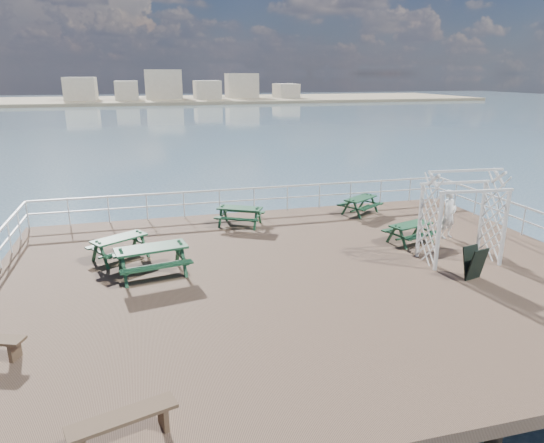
{
  "coord_description": "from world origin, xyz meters",
  "views": [
    {
      "loc": [
        -4.32,
        -12.63,
        5.68
      ],
      "look_at": [
        -0.52,
        1.86,
        1.1
      ],
      "focal_mm": 32.0,
      "sensor_mm": 36.0,
      "label": 1
    }
  ],
  "objects_px": {
    "picnic_table_c": "(360,202)",
    "person": "(449,214)",
    "flat_bench_far": "(123,422)",
    "picnic_table_e": "(411,229)",
    "picnic_table_d": "(152,255)",
    "picnic_table_a": "(120,243)",
    "picnic_table_b": "(240,212)",
    "trellis_arbor": "(462,221)"
  },
  "relations": [
    {
      "from": "picnic_table_c",
      "to": "person",
      "type": "distance_m",
      "value": 4.11
    },
    {
      "from": "person",
      "to": "flat_bench_far",
      "type": "bearing_deg",
      "value": -163.34
    },
    {
      "from": "picnic_table_c",
      "to": "picnic_table_e",
      "type": "height_order",
      "value": "picnic_table_c"
    },
    {
      "from": "picnic_table_d",
      "to": "person",
      "type": "xyz_separation_m",
      "value": [
        10.37,
        0.8,
        0.25
      ]
    },
    {
      "from": "person",
      "to": "picnic_table_a",
      "type": "bearing_deg",
      "value": 157.89
    },
    {
      "from": "person",
      "to": "picnic_table_b",
      "type": "bearing_deg",
      "value": 136.21
    },
    {
      "from": "picnic_table_e",
      "to": "trellis_arbor",
      "type": "relative_size",
      "value": 0.65
    },
    {
      "from": "picnic_table_b",
      "to": "picnic_table_c",
      "type": "height_order",
      "value": "picnic_table_b"
    },
    {
      "from": "picnic_table_c",
      "to": "person",
      "type": "height_order",
      "value": "person"
    },
    {
      "from": "person",
      "to": "picnic_table_c",
      "type": "bearing_deg",
      "value": 96.3
    },
    {
      "from": "picnic_table_c",
      "to": "picnic_table_a",
      "type": "bearing_deg",
      "value": 163.84
    },
    {
      "from": "picnic_table_c",
      "to": "picnic_table_e",
      "type": "distance_m",
      "value": 3.85
    },
    {
      "from": "picnic_table_a",
      "to": "flat_bench_far",
      "type": "distance_m",
      "value": 8.42
    },
    {
      "from": "picnic_table_d",
      "to": "picnic_table_e",
      "type": "distance_m",
      "value": 8.85
    },
    {
      "from": "picnic_table_b",
      "to": "trellis_arbor",
      "type": "relative_size",
      "value": 0.73
    },
    {
      "from": "picnic_table_a",
      "to": "picnic_table_c",
      "type": "xyz_separation_m",
      "value": [
        9.63,
        2.94,
        -0.03
      ]
    },
    {
      "from": "picnic_table_d",
      "to": "flat_bench_far",
      "type": "distance_m",
      "value": 6.86
    },
    {
      "from": "picnic_table_c",
      "to": "flat_bench_far",
      "type": "height_order",
      "value": "picnic_table_c"
    },
    {
      "from": "picnic_table_a",
      "to": "flat_bench_far",
      "type": "xyz_separation_m",
      "value": [
        0.34,
        -8.41,
        -0.16
      ]
    },
    {
      "from": "picnic_table_d",
      "to": "trellis_arbor",
      "type": "height_order",
      "value": "trellis_arbor"
    },
    {
      "from": "picnic_table_b",
      "to": "trellis_arbor",
      "type": "bearing_deg",
      "value": -14.11
    },
    {
      "from": "picnic_table_c",
      "to": "trellis_arbor",
      "type": "bearing_deg",
      "value": -116.3
    },
    {
      "from": "picnic_table_b",
      "to": "picnic_table_e",
      "type": "height_order",
      "value": "picnic_table_b"
    },
    {
      "from": "picnic_table_c",
      "to": "trellis_arbor",
      "type": "height_order",
      "value": "trellis_arbor"
    },
    {
      "from": "picnic_table_c",
      "to": "trellis_arbor",
      "type": "relative_size",
      "value": 0.7
    },
    {
      "from": "picnic_table_b",
      "to": "picnic_table_c",
      "type": "xyz_separation_m",
      "value": [
        5.25,
        0.39,
        -0.02
      ]
    },
    {
      "from": "picnic_table_c",
      "to": "flat_bench_far",
      "type": "distance_m",
      "value": 14.67
    },
    {
      "from": "picnic_table_e",
      "to": "person",
      "type": "bearing_deg",
      "value": -13.47
    },
    {
      "from": "picnic_table_e",
      "to": "person",
      "type": "relative_size",
      "value": 1.08
    },
    {
      "from": "picnic_table_c",
      "to": "picnic_table_e",
      "type": "xyz_separation_m",
      "value": [
        0.14,
        -3.85,
        -0.01
      ]
    },
    {
      "from": "picnic_table_d",
      "to": "trellis_arbor",
      "type": "relative_size",
      "value": 0.78
    },
    {
      "from": "picnic_table_a",
      "to": "picnic_table_c",
      "type": "bearing_deg",
      "value": -14.94
    },
    {
      "from": "picnic_table_c",
      "to": "flat_bench_far",
      "type": "bearing_deg",
      "value": -162.41
    },
    {
      "from": "picnic_table_a",
      "to": "picnic_table_b",
      "type": "relative_size",
      "value": 1.02
    },
    {
      "from": "trellis_arbor",
      "to": "picnic_table_e",
      "type": "bearing_deg",
      "value": 109.88
    },
    {
      "from": "picnic_table_e",
      "to": "flat_bench_far",
      "type": "distance_m",
      "value": 12.05
    },
    {
      "from": "picnic_table_d",
      "to": "picnic_table_e",
      "type": "bearing_deg",
      "value": -5.86
    },
    {
      "from": "picnic_table_a",
      "to": "picnic_table_b",
      "type": "height_order",
      "value": "picnic_table_a"
    },
    {
      "from": "trellis_arbor",
      "to": "picnic_table_b",
      "type": "bearing_deg",
      "value": 141.83
    },
    {
      "from": "picnic_table_c",
      "to": "person",
      "type": "bearing_deg",
      "value": -98.71
    },
    {
      "from": "picnic_table_b",
      "to": "picnic_table_d",
      "type": "xyz_separation_m",
      "value": [
        -3.42,
        -4.14,
        0.11
      ]
    },
    {
      "from": "picnic_table_a",
      "to": "picnic_table_c",
      "type": "relative_size",
      "value": 1.05
    }
  ]
}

